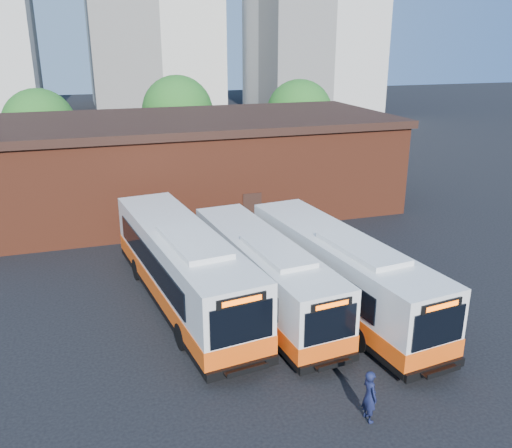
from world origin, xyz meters
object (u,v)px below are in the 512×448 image
object	(u,v)px
bus_mideast	(263,275)
bus_midwest	(183,270)
transit_worker	(370,396)
bus_east	(339,275)

from	to	relation	value
bus_mideast	bus_midwest	bearing A→B (deg)	153.23
transit_worker	bus_east	bearing A→B (deg)	-22.53
bus_midwest	bus_mideast	xyz separation A→B (m)	(3.35, -1.29, -0.19)
transit_worker	bus_midwest	bearing A→B (deg)	19.02
bus_east	transit_worker	world-z (taller)	bus_east
bus_midwest	bus_mideast	world-z (taller)	bus_midwest
bus_midwest	transit_worker	xyz separation A→B (m)	(4.06, -9.68, -0.79)
bus_mideast	transit_worker	size ratio (longest dim) A/B	6.90
bus_east	bus_midwest	bearing A→B (deg)	152.52
bus_east	transit_worker	bearing A→B (deg)	-115.75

